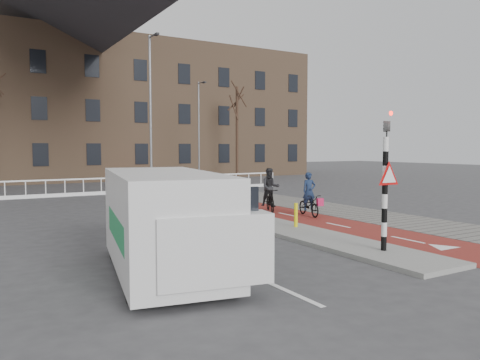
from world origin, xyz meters
TOP-DOWN VIEW (x-y plane):
  - ground at (0.00, 0.00)m, footprint 120.00×120.00m
  - bike_lane at (1.50, 10.00)m, footprint 2.50×60.00m
  - sidewalk at (4.30, 10.00)m, footprint 3.00×60.00m
  - curb_island at (-0.70, 4.00)m, footprint 1.80×16.00m
  - traffic_signal at (-0.60, -2.02)m, footprint 0.80×0.80m
  - bollard at (-0.37, 1.98)m, footprint 0.12×0.12m
  - cyclist_near at (2.03, 4.28)m, footprint 0.91×1.72m
  - cyclist_far at (1.33, 6.00)m, footprint 1.14×1.76m
  - van at (-6.06, -0.79)m, footprint 2.95×5.42m
  - railing at (-5.00, 17.00)m, footprint 28.00×0.10m
  - townhouse_row at (-3.00, 32.00)m, footprint 46.00×10.00m
  - tree_right at (9.94, 23.67)m, footprint 0.23×0.23m
  - streetlight_near at (-1.48, 12.76)m, footprint 0.12×0.12m
  - streetlight_right at (5.70, 22.18)m, footprint 0.12×0.12m

SIDE VIEW (x-z plane):
  - ground at x=0.00m, z-range 0.00..0.00m
  - bike_lane at x=1.50m, z-range 0.00..0.01m
  - sidewalk at x=4.30m, z-range 0.00..0.01m
  - curb_island at x=-0.70m, z-range 0.00..0.12m
  - railing at x=-5.00m, z-range -0.19..0.80m
  - bollard at x=-0.37m, z-range 0.12..0.91m
  - cyclist_near at x=2.03m, z-range -0.28..1.46m
  - cyclist_far at x=1.33m, z-range -0.15..1.71m
  - van at x=-6.06m, z-range 0.06..2.26m
  - traffic_signal at x=-0.60m, z-range 0.15..3.83m
  - streetlight_right at x=5.70m, z-range 0.00..7.68m
  - tree_right at x=9.94m, z-range 0.00..7.77m
  - streetlight_near at x=-1.48m, z-range 0.00..8.38m
  - townhouse_row at x=-3.00m, z-range -0.14..15.76m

